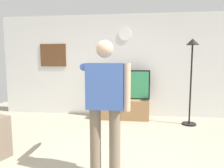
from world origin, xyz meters
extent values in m
cube|color=silver|center=(0.00, 2.95, 1.35)|extent=(6.40, 0.10, 2.70)
cube|color=#997047|center=(0.21, 2.60, 0.25)|extent=(1.26, 0.52, 0.50)
sphere|color=black|center=(0.21, 2.33, 0.27)|extent=(0.04, 0.04, 0.04)
cube|color=black|center=(0.21, 2.65, 0.87)|extent=(1.31, 0.06, 0.74)
cube|color=#338C59|center=(0.21, 2.62, 0.87)|extent=(1.25, 0.01, 0.68)
cylinder|color=white|center=(0.21, 2.89, 2.17)|extent=(0.32, 0.03, 0.32)
cube|color=brown|center=(-1.77, 2.90, 1.64)|extent=(0.73, 0.04, 0.62)
cylinder|color=black|center=(1.76, 2.25, 0.01)|extent=(0.32, 0.32, 0.03)
cylinder|color=black|center=(1.76, 2.25, 0.93)|extent=(0.04, 0.04, 1.80)
cone|color=black|center=(1.76, 2.25, 1.90)|extent=(0.28, 0.28, 0.14)
cylinder|color=#7A6B56|center=(0.00, -0.08, 0.45)|extent=(0.14, 0.14, 0.89)
cylinder|color=#7A6B56|center=(0.25, -0.08, 0.45)|extent=(0.14, 0.14, 0.89)
cube|color=#3F60AD|center=(0.12, -0.08, 1.17)|extent=(0.44, 0.22, 0.56)
sphere|color=tan|center=(0.12, -0.08, 1.62)|extent=(0.21, 0.21, 0.21)
cylinder|color=#3F60AD|center=(-0.14, 0.21, 1.40)|extent=(0.09, 0.58, 0.09)
cube|color=white|center=(-0.14, 0.53, 1.40)|extent=(0.04, 0.12, 0.04)
cylinder|color=tan|center=(0.39, -0.08, 1.16)|extent=(0.09, 0.09, 0.58)
camera|label=1|loc=(0.49, -2.47, 1.47)|focal=32.17mm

